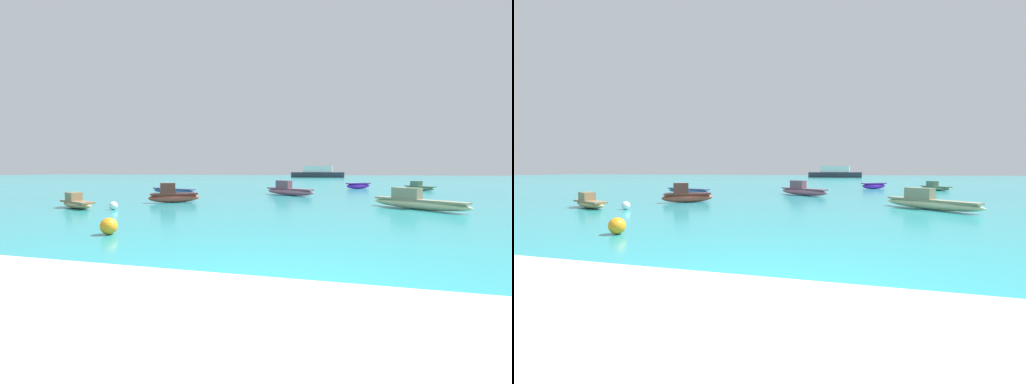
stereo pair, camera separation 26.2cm
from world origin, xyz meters
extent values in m
plane|color=teal|center=(0.00, 0.00, 0.00)|extent=(240.00, 240.00, 0.00)
ellipsoid|color=#A33E2E|center=(-7.29, 11.59, 0.23)|extent=(2.27, 1.78, 0.45)
cube|color=brown|center=(-7.29, 11.59, 0.41)|extent=(2.10, 1.66, 0.08)
cube|color=brown|center=(-7.53, 11.42, 0.70)|extent=(0.80, 0.73, 0.50)
ellipsoid|color=#B96881|center=(-2.67, 17.90, 0.22)|extent=(3.51, 2.70, 0.44)
cube|color=#724653|center=(-2.67, 17.90, 0.40)|extent=(3.24, 2.50, 0.08)
cube|color=#724653|center=(-3.08, 18.19, 0.68)|extent=(1.14, 0.98, 0.48)
ellipsoid|color=tan|center=(-9.94, 8.28, 0.15)|extent=(2.36, 1.49, 0.31)
cube|color=olive|center=(-9.94, 8.28, 0.27)|extent=(2.18, 1.39, 0.08)
cube|color=olive|center=(-10.20, 8.41, 0.48)|extent=(0.79, 0.69, 0.34)
ellipsoid|color=#80B587|center=(6.41, 25.99, 0.17)|extent=(2.13, 2.62, 0.35)
cube|color=#537057|center=(6.41, 25.99, 0.31)|extent=(1.98, 2.43, 0.08)
cube|color=#537057|center=(6.21, 26.28, 0.54)|extent=(0.87, 0.93, 0.38)
ellipsoid|color=beige|center=(3.58, 11.45, 0.20)|extent=(3.38, 3.17, 0.40)
cube|color=gray|center=(3.58, 11.45, 0.36)|extent=(3.13, 2.93, 0.08)
cube|color=gray|center=(3.20, 11.81, 0.62)|extent=(1.13, 1.09, 0.44)
ellipsoid|color=#4C66A8|center=(-10.43, 17.34, 0.18)|extent=(4.02, 2.00, 0.36)
cube|color=#364569|center=(-10.43, 17.34, 0.32)|extent=(3.71, 1.86, 0.08)
ellipsoid|color=purple|center=(1.79, 27.18, 0.25)|extent=(2.28, 2.05, 0.49)
cube|color=#491F75|center=(1.79, 27.18, 0.45)|extent=(2.12, 1.91, 0.08)
sphere|color=white|center=(-8.12, 8.18, 0.16)|extent=(0.32, 0.32, 0.32)
sphere|color=orange|center=(-4.75, 3.62, 0.20)|extent=(0.41, 0.41, 0.41)
cube|color=#2D333D|center=(-5.67, 77.23, 0.60)|extent=(12.06, 2.65, 1.21)
cube|color=white|center=(-5.67, 77.23, 1.93)|extent=(6.64, 2.26, 1.45)
camera|label=1|loc=(0.78, -3.39, 1.54)|focal=24.00mm
camera|label=2|loc=(1.03, -3.32, 1.54)|focal=24.00mm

